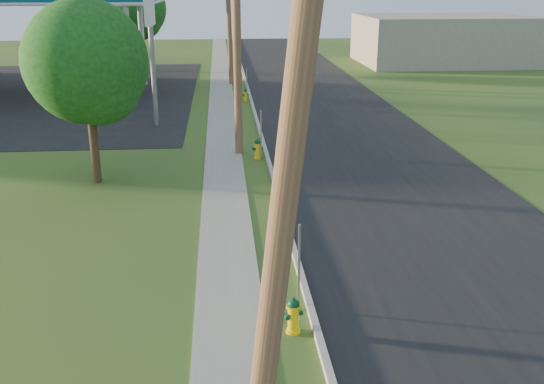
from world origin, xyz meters
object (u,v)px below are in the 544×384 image
object	(u,v)px
hydrant_near	(293,315)
car_silver	(104,81)
utility_pole_far	(229,12)
tree_lot	(137,11)
hydrant_far	(246,95)
tree_verge	(89,67)
utility_pole_mid	(237,30)
fuel_pump_ne	(84,87)
price_pylon	(149,11)
fuel_pump_se	(96,77)
utility_pole_near	(288,170)
hydrant_mid	(258,149)

from	to	relation	value
hydrant_near	car_silver	bearing A→B (deg)	106.77
utility_pole_far	tree_lot	size ratio (longest dim) A/B	1.34
utility_pole_far	hydrant_far	size ratio (longest dim) A/B	12.79
hydrant_near	tree_verge	bearing A→B (deg)	119.05
utility_pole_far	hydrant_near	world-z (taller)	utility_pole_far
hydrant_near	utility_pole_mid	bearing A→B (deg)	92.65
fuel_pump_ne	tree_verge	world-z (taller)	tree_verge
tree_lot	car_silver	world-z (taller)	tree_lot
price_pylon	car_silver	bearing A→B (deg)	113.07
price_pylon	hydrant_far	world-z (taller)	price_pylon
utility_pole_far	fuel_pump_se	distance (m)	9.84
utility_pole_near	tree_verge	distance (m)	15.41
utility_pole_mid	fuel_pump_se	world-z (taller)	utility_pole_mid
utility_pole_mid	hydrant_near	world-z (taller)	utility_pole_mid
tree_verge	hydrant_far	size ratio (longest dim) A/B	8.49
utility_pole_mid	car_silver	distance (m)	18.07
utility_pole_near	price_pylon	xyz separation A→B (m)	(-3.90, 23.50, 0.63)
utility_pole_mid	price_pylon	xyz separation A→B (m)	(-3.90, 5.50, 0.48)
fuel_pump_se	tree_verge	bearing A→B (deg)	-79.34
price_pylon	tree_lot	size ratio (longest dim) A/B	0.96
utility_pole_near	utility_pole_far	size ratio (longest dim) A/B	1.00
price_pylon	car_silver	xyz separation A→B (m)	(-4.28, 10.04, -4.74)
utility_pole_near	fuel_pump_se	distance (m)	36.34
utility_pole_mid	tree_lot	size ratio (longest dim) A/B	1.38
hydrant_far	utility_pole_near	bearing A→B (deg)	-91.52
utility_pole_mid	car_silver	xyz separation A→B (m)	(-8.18, 15.54, -4.26)
hydrant_mid	fuel_pump_ne	bearing A→B (deg)	124.67
hydrant_mid	hydrant_far	size ratio (longest dim) A/B	1.13
tree_verge	hydrant_far	world-z (taller)	tree_verge
price_pylon	hydrant_far	xyz separation A→B (m)	(4.69, 6.06, -5.07)
price_pylon	utility_pole_far	bearing A→B (deg)	72.67
price_pylon	tree_verge	world-z (taller)	price_pylon
hydrant_near	hydrant_mid	world-z (taller)	hydrant_mid
hydrant_mid	utility_pole_near	bearing A→B (deg)	-92.39
utility_pole_far	tree_lot	xyz separation A→B (m)	(-6.97, 7.35, -0.22)
tree_verge	hydrant_mid	size ratio (longest dim) A/B	7.54
utility_pole_near	hydrant_near	world-z (taller)	utility_pole_near
tree_verge	car_silver	distance (m)	19.55
tree_verge	hydrant_mid	distance (m)	7.29
hydrant_near	price_pylon	bearing A→B (deg)	103.29
price_pylon	hydrant_mid	bearing A→B (deg)	-54.21
tree_verge	tree_lot	bearing A→B (deg)	93.81
fuel_pump_se	tree_verge	world-z (taller)	tree_verge
fuel_pump_ne	tree_lot	bearing A→B (deg)	81.10
price_pylon	fuel_pump_ne	bearing A→B (deg)	123.69
tree_verge	hydrant_mid	xyz separation A→B (m)	(5.76, 2.56, -3.65)
utility_pole_far	hydrant_near	size ratio (longest dim) A/B	11.96
tree_lot	hydrant_near	bearing A→B (deg)	-78.98
utility_pole_near	utility_pole_mid	distance (m)	18.00
price_pylon	tree_verge	size ratio (longest dim) A/B	1.09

